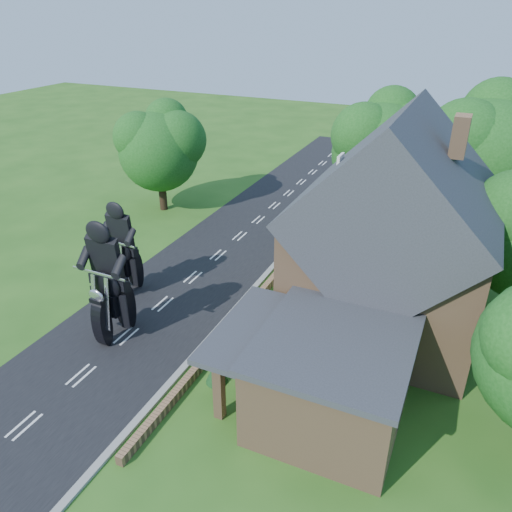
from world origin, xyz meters
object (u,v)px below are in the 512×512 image
at_px(house, 391,241).
at_px(annex, 329,376).
at_px(motorcycle_follow, 127,279).
at_px(motorcycle_lead, 115,319).
at_px(garden_wall, 255,300).

xyz_separation_m(house, annex, (-0.62, -6.80, -2.58)).
distance_m(house, motorcycle_follow, 13.59).
relative_size(house, motorcycle_lead, 5.47).
distance_m(garden_wall, motorcycle_follow, 6.88).
relative_size(motorcycle_lead, motorcycle_follow, 1.13).
bearing_deg(house, garden_wall, -170.83).
relative_size(annex, motorcycle_lead, 3.77).
distance_m(annex, motorcycle_lead, 10.37).
relative_size(annex, motorcycle_follow, 4.24).
xyz_separation_m(garden_wall, motorcycle_lead, (-4.74, -5.10, 0.67)).
xyz_separation_m(annex, motorcycle_lead, (-10.31, 0.70, -0.90)).
xyz_separation_m(annex, motorcycle_follow, (-12.19, 4.04, -0.99)).
bearing_deg(motorcycle_lead, house, -149.94).
distance_m(annex, motorcycle_follow, 12.89).
bearing_deg(motorcycle_follow, house, -164.56).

